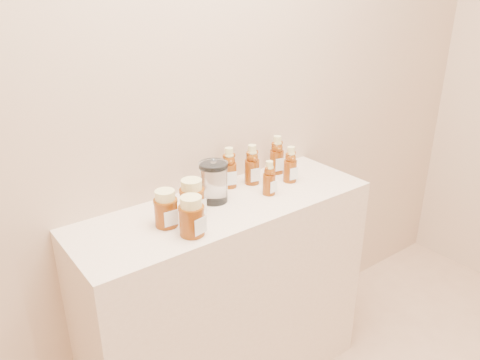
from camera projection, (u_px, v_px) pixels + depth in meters
wall_back at (194, 77)px, 1.75m from camera, size 3.50×0.02×2.70m
display_table at (228, 300)px, 1.96m from camera, size 1.20×0.40×0.90m
bear_bottle_back_left at (229, 165)px, 1.89m from camera, size 0.08×0.08×0.19m
bear_bottle_back_mid at (252, 162)px, 1.93m from camera, size 0.08×0.08×0.19m
bear_bottle_back_right at (277, 152)px, 2.03m from camera, size 0.08×0.08×0.19m
bear_bottle_front_left at (269, 176)px, 1.83m from camera, size 0.06×0.06×0.16m
bear_bottle_front_right at (290, 162)px, 1.95m from camera, size 0.07×0.07×0.17m
honey_jar_left at (166, 208)px, 1.60m from camera, size 0.09×0.09×0.13m
honey_jar_back at (192, 198)px, 1.66m from camera, size 0.10×0.10×0.14m
honey_jar_front at (192, 216)px, 1.54m from camera, size 0.10×0.10×0.14m
glass_canister at (214, 180)px, 1.77m from camera, size 0.12×0.12×0.17m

